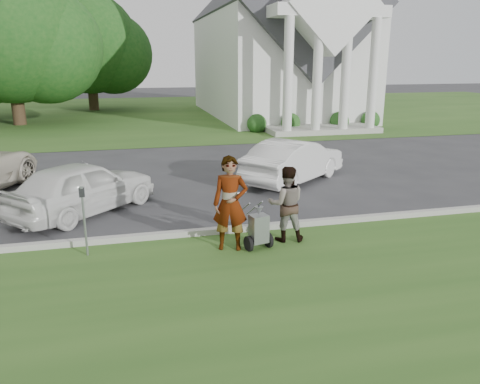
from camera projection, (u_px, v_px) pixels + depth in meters
name	position (u px, v px, depth m)	size (l,w,h in m)	color
ground	(209.00, 244.00, 10.30)	(120.00, 120.00, 0.00)	#333335
grass_strip	(242.00, 312.00, 7.50)	(80.00, 7.00, 0.01)	#2C531C
church_lawn	(147.00, 113.00, 35.53)	(80.00, 30.00, 0.01)	#2C531C
curb	(205.00, 232.00, 10.80)	(80.00, 0.18, 0.15)	#9E9E93
church	(277.00, 29.00, 32.33)	(9.19, 19.00, 24.10)	white
tree_left	(9.00, 38.00, 27.63)	(10.63, 8.40, 9.71)	#332316
tree_back	(89.00, 48.00, 36.12)	(9.61, 7.60, 8.89)	#332316
striping_cart	(258.00, 229.00, 9.91)	(0.69, 1.17, 1.03)	black
person_left	(230.00, 204.00, 9.75)	(0.73, 0.48, 2.01)	#999999
person_right	(286.00, 204.00, 10.27)	(0.82, 0.64, 1.69)	#999999
parking_meter_near	(84.00, 213.00, 9.42)	(0.11, 0.10, 1.48)	gray
car_b	(83.00, 187.00, 12.20)	(1.66, 4.13, 1.41)	white
car_d	(294.00, 161.00, 15.40)	(1.49, 4.27, 1.41)	silver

